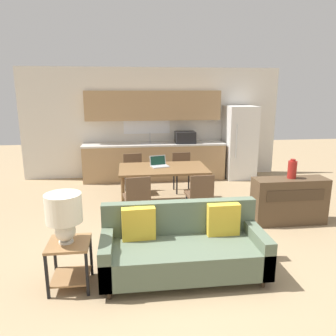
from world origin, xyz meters
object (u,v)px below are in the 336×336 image
Objects in this scene: laptop at (159,164)px; dining_chair_near_right at (200,194)px; credenza at (289,201)px; couch at (182,247)px; dining_chair_far_right at (182,169)px; refrigerator at (239,142)px; dining_table at (163,170)px; side_table at (70,257)px; table_lamp at (64,213)px; dining_chair_near_left at (137,196)px; vase at (292,169)px; dining_chair_far_left at (134,171)px.

dining_chair_near_right is at bearing -72.58° from laptop.
laptop is (-2.05, 1.19, 0.42)m from credenza.
couch reaches higher than credenza.
couch is 3.32m from dining_chair_far_right.
refrigerator is 2.82m from dining_table.
dining_chair_near_right reaches higher than credenza.
dining_chair_far_right is at bearing 80.50° from couch.
side_table is 3.87m from dining_chair_far_right.
table_lamp reaches higher than dining_chair_near_left.
vase is at bearing -92.32° from refrigerator.
couch is 6.02× the size of vase.
refrigerator is at bearing 51.69° from side_table.
vase is 0.38× the size of dining_chair_near_left.
dining_chair_far_right is at bearing 126.73° from credenza.
dining_chair_near_left reaches higher than side_table.
vase reaches higher than dining_table.
dining_chair_far_left is (-0.53, 0.89, -0.21)m from dining_table.
dining_chair_near_left is (-0.49, 1.57, 0.15)m from couch.
credenza is 2.45m from dining_chair_far_right.
dining_chair_far_left and dining_chair_far_right have the same top height.
dining_chair_far_left is 1.05m from dining_chair_far_right.
vase is at bearing 23.28° from table_lamp.
credenza is at bearing -92.59° from refrigerator.
side_table is 1.45× the size of laptop.
laptop is at bearing 64.35° from side_table.
table_lamp is 1.92m from dining_chair_near_left.
dining_chair_near_left and dining_chair_far_right have the same top height.
vase is (3.35, 1.44, 0.03)m from table_lamp.
dining_table is at bearing 151.58° from credenza.
dining_chair_far_right is at bearing 61.47° from side_table.
couch is 1.65m from dining_chair_near_left.
table_lamp reaches higher than dining_table.
dining_chair_near_left is at bearing -122.31° from dining_table.
dining_table is 1.01m from dining_chair_near_right.
refrigerator is 1.09× the size of dining_table.
side_table is 1.88m from dining_chair_near_left.
side_table is 0.65× the size of dining_chair_near_right.
dining_chair_near_right is at bearing 171.77° from dining_chair_near_left.
refrigerator is 3.15m from dining_chair_near_right.
credenza is 3.80× the size of vase.
refrigerator is 5.57m from table_lamp.
vase is (-0.12, -2.91, 0.02)m from refrigerator.
laptop is at bearing 63.83° from table_lamp.
refrigerator is 4.78× the size of laptop.
dining_chair_near_left reaches higher than dining_table.
table_lamp is at bearing -121.83° from dining_chair_far_right.
dining_chair_near_left is 2.23× the size of laptop.
dining_chair_far_left is at bearing 142.03° from credenza.
dining_chair_near_left is 1.04m from dining_chair_near_right.
refrigerator is at bearing 41.18° from dining_table.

